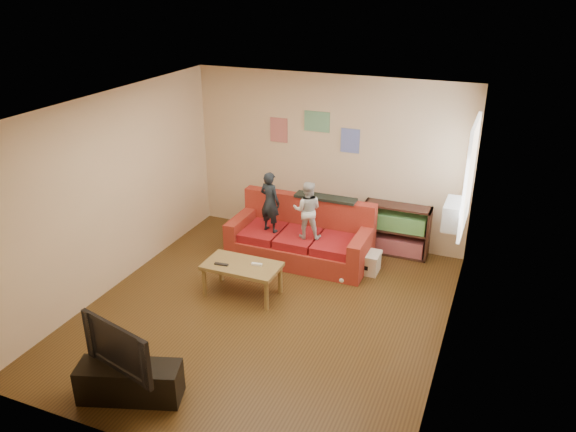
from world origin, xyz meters
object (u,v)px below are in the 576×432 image
at_px(child_b, 307,210).
at_px(coffee_table, 242,269).
at_px(tv_stand, 130,382).
at_px(sofa, 302,239).
at_px(television, 125,344).
at_px(child_a, 270,202).
at_px(bookshelf, 396,232).
at_px(file_box, 364,261).

distance_m(child_b, coffee_table, 1.36).
bearing_deg(tv_stand, sofa, 63.47).
xyz_separation_m(sofa, tv_stand, (-0.52, -3.63, -0.12)).
xyz_separation_m(tv_stand, television, (0.00, 0.00, 0.48)).
relative_size(tv_stand, television, 1.09).
relative_size(child_a, coffee_table, 0.92).
relative_size(child_a, tv_stand, 0.89).
distance_m(bookshelf, file_box, 0.82).
bearing_deg(television, sofa, 96.03).
height_order(bookshelf, tv_stand, bookshelf).
distance_m(sofa, television, 3.68).
height_order(child_a, tv_stand, child_a).
xyz_separation_m(child_a, bookshelf, (1.77, 0.84, -0.56)).
height_order(child_b, coffee_table, child_b).
distance_m(sofa, child_a, 0.78).
distance_m(coffee_table, tv_stand, 2.30).
distance_m(child_b, bookshelf, 1.53).
distance_m(child_b, file_box, 1.14).
height_order(child_a, bookshelf, child_a).
bearing_deg(child_b, bookshelf, -158.12).
bearing_deg(child_a, sofa, -144.85).
xyz_separation_m(sofa, child_b, (0.15, -0.17, 0.57)).
bearing_deg(sofa, file_box, -3.66).
relative_size(bookshelf, file_box, 2.26).
bearing_deg(coffee_table, tv_stand, -93.97).
relative_size(sofa, television, 2.21).
height_order(sofa, television, television).
bearing_deg(child_a, television, 103.15).
relative_size(bookshelf, television, 1.06).
xyz_separation_m(child_b, tv_stand, (-0.66, -3.45, -0.69)).
height_order(coffee_table, file_box, coffee_table).
bearing_deg(child_b, sofa, -63.51).
relative_size(child_a, television, 0.98).
bearing_deg(child_b, television, 65.14).
height_order(bookshelf, television, television).
bearing_deg(bookshelf, file_box, -111.73).
xyz_separation_m(coffee_table, tv_stand, (-0.16, -2.29, -0.20)).
bearing_deg(coffee_table, file_box, 42.71).
bearing_deg(television, child_b, 93.25).
xyz_separation_m(child_a, television, (-0.06, -3.45, -0.25)).
relative_size(child_b, file_box, 1.94).
bearing_deg(file_box, bookshelf, 68.27).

